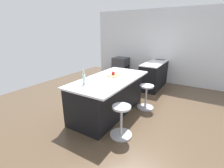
{
  "coord_description": "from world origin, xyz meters",
  "views": [
    {
      "loc": [
        3.5,
        1.75,
        1.98
      ],
      "look_at": [
        0.4,
        -0.12,
        0.77
      ],
      "focal_mm": 25.67,
      "sensor_mm": 36.0,
      "label": 1
    }
  ],
  "objects_px": {
    "kitchen_island": "(109,95)",
    "apple_red": "(113,73)",
    "stool_by_window": "(146,97)",
    "cutting_board": "(114,75)",
    "oven_range": "(121,68)",
    "water_bottle": "(84,79)",
    "stool_middle": "(121,122)"
  },
  "relations": [
    {
      "from": "cutting_board",
      "to": "apple_red",
      "type": "distance_m",
      "value": 0.06
    },
    {
      "from": "cutting_board",
      "to": "water_bottle",
      "type": "height_order",
      "value": "water_bottle"
    },
    {
      "from": "apple_red",
      "to": "water_bottle",
      "type": "relative_size",
      "value": 0.29
    },
    {
      "from": "kitchen_island",
      "to": "stool_middle",
      "type": "height_order",
      "value": "kitchen_island"
    },
    {
      "from": "stool_middle",
      "to": "apple_red",
      "type": "distance_m",
      "value": 1.37
    },
    {
      "from": "oven_range",
      "to": "water_bottle",
      "type": "xyz_separation_m",
      "value": [
        3.63,
        1.05,
        0.59
      ]
    },
    {
      "from": "oven_range",
      "to": "stool_by_window",
      "type": "height_order",
      "value": "oven_range"
    },
    {
      "from": "kitchen_island",
      "to": "cutting_board",
      "type": "height_order",
      "value": "cutting_board"
    },
    {
      "from": "kitchen_island",
      "to": "stool_by_window",
      "type": "relative_size",
      "value": 3.43
    },
    {
      "from": "cutting_board",
      "to": "stool_by_window",
      "type": "bearing_deg",
      "value": 121.89
    },
    {
      "from": "apple_red",
      "to": "water_bottle",
      "type": "bearing_deg",
      "value": -10.21
    },
    {
      "from": "kitchen_island",
      "to": "cutting_board",
      "type": "xyz_separation_m",
      "value": [
        -0.25,
        0.01,
        0.46
      ]
    },
    {
      "from": "kitchen_island",
      "to": "water_bottle",
      "type": "xyz_separation_m",
      "value": [
        0.67,
        -0.18,
        0.57
      ]
    },
    {
      "from": "oven_range",
      "to": "stool_middle",
      "type": "relative_size",
      "value": 1.37
    },
    {
      "from": "oven_range",
      "to": "stool_middle",
      "type": "distance_m",
      "value": 4.15
    },
    {
      "from": "oven_range",
      "to": "water_bottle",
      "type": "distance_m",
      "value": 3.82
    },
    {
      "from": "stool_by_window",
      "to": "water_bottle",
      "type": "relative_size",
      "value": 2.05
    },
    {
      "from": "cutting_board",
      "to": "apple_red",
      "type": "xyz_separation_m",
      "value": [
        0.01,
        -0.03,
        0.05
      ]
    },
    {
      "from": "stool_by_window",
      "to": "stool_middle",
      "type": "bearing_deg",
      "value": 0.0
    },
    {
      "from": "water_bottle",
      "to": "cutting_board",
      "type": "bearing_deg",
      "value": 168.2
    },
    {
      "from": "kitchen_island",
      "to": "water_bottle",
      "type": "bearing_deg",
      "value": -15.15
    },
    {
      "from": "stool_by_window",
      "to": "kitchen_island",
      "type": "bearing_deg",
      "value": -46.18
    },
    {
      "from": "stool_middle",
      "to": "apple_red",
      "type": "height_order",
      "value": "apple_red"
    },
    {
      "from": "kitchen_island",
      "to": "stool_middle",
      "type": "relative_size",
      "value": 3.43
    },
    {
      "from": "kitchen_island",
      "to": "apple_red",
      "type": "distance_m",
      "value": 0.57
    },
    {
      "from": "oven_range",
      "to": "cutting_board",
      "type": "xyz_separation_m",
      "value": [
        2.7,
        1.24,
        0.48
      ]
    },
    {
      "from": "kitchen_island",
      "to": "cutting_board",
      "type": "relative_size",
      "value": 6.11
    },
    {
      "from": "stool_by_window",
      "to": "water_bottle",
      "type": "xyz_separation_m",
      "value": [
        1.36,
        -0.91,
        0.72
      ]
    },
    {
      "from": "oven_range",
      "to": "stool_by_window",
      "type": "xyz_separation_m",
      "value": [
        2.26,
        1.96,
        -0.14
      ]
    },
    {
      "from": "oven_range",
      "to": "apple_red",
      "type": "relative_size",
      "value": 9.75
    },
    {
      "from": "oven_range",
      "to": "water_bottle",
      "type": "bearing_deg",
      "value": 16.18
    },
    {
      "from": "stool_middle",
      "to": "cutting_board",
      "type": "height_order",
      "value": "cutting_board"
    }
  ]
}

